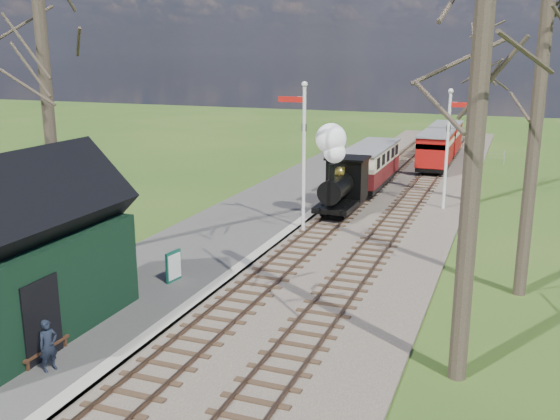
% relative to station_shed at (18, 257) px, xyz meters
% --- Properties ---
extents(distant_hills, '(114.40, 48.00, 22.02)m').
position_rel_station_shed_xyz_m(distant_hills, '(5.70, 60.38, -18.47)').
color(distant_hills, '#385B23').
rests_on(distant_hills, ground).
extents(ballast_bed, '(8.00, 60.00, 0.10)m').
position_rel_station_shed_xyz_m(ballast_bed, '(5.60, 18.00, -2.22)').
color(ballast_bed, brown).
rests_on(ballast_bed, ground).
extents(track_near, '(1.60, 60.00, 0.15)m').
position_rel_station_shed_xyz_m(track_near, '(4.30, 18.00, -2.17)').
color(track_near, brown).
rests_on(track_near, ground).
extents(track_far, '(1.60, 60.00, 0.15)m').
position_rel_station_shed_xyz_m(track_far, '(6.90, 18.00, -2.17)').
color(track_far, brown).
rests_on(track_far, ground).
extents(platform, '(5.00, 44.00, 0.20)m').
position_rel_station_shed_xyz_m(platform, '(0.80, 10.00, -2.17)').
color(platform, '#474442').
rests_on(platform, ground).
extents(coping_strip, '(0.40, 44.00, 0.21)m').
position_rel_station_shed_xyz_m(coping_strip, '(3.10, 10.00, -2.16)').
color(coping_strip, '#B2AD9E').
rests_on(coping_strip, ground).
extents(station_shed, '(3.25, 6.30, 4.78)m').
position_rel_station_shed_xyz_m(station_shed, '(0.00, 0.00, 0.00)').
color(station_shed, black).
rests_on(station_shed, platform).
extents(semaphore_near, '(1.22, 0.24, 6.22)m').
position_rel_station_shed_xyz_m(semaphore_near, '(3.53, 12.00, 1.35)').
color(semaphore_near, silver).
rests_on(semaphore_near, ground).
extents(semaphore_far, '(1.22, 0.24, 5.72)m').
position_rel_station_shed_xyz_m(semaphore_far, '(8.67, 18.00, 1.08)').
color(semaphore_far, silver).
rests_on(semaphore_far, ground).
extents(bare_trees, '(15.51, 22.39, 12.00)m').
position_rel_station_shed_xyz_m(bare_trees, '(5.63, 6.10, 2.94)').
color(bare_trees, '#382D23').
rests_on(bare_trees, ground).
extents(fence_line, '(12.60, 0.08, 1.00)m').
position_rel_station_shed_xyz_m(fence_line, '(4.60, 32.00, -1.72)').
color(fence_line, slate).
rests_on(fence_line, ground).
extents(locomotive, '(1.68, 3.93, 4.21)m').
position_rel_station_shed_xyz_m(locomotive, '(4.29, 15.14, -0.31)').
color(locomotive, black).
rests_on(locomotive, ground).
extents(coach, '(1.96, 6.73, 2.07)m').
position_rel_station_shed_xyz_m(coach, '(4.30, 21.20, -0.83)').
color(coach, black).
rests_on(coach, ground).
extents(red_carriage_a, '(1.88, 4.66, 1.98)m').
position_rel_station_shed_xyz_m(red_carriage_a, '(6.90, 27.71, -0.88)').
color(red_carriage_a, black).
rests_on(red_carriage_a, ground).
extents(red_carriage_b, '(1.88, 4.66, 1.98)m').
position_rel_station_shed_xyz_m(red_carriage_b, '(6.90, 33.21, -0.88)').
color(red_carriage_b, black).
rests_on(red_carriage_b, ground).
extents(sign_board, '(0.19, 0.69, 1.00)m').
position_rel_station_shed_xyz_m(sign_board, '(1.72, 4.68, -1.57)').
color(sign_board, '#104C3A').
rests_on(sign_board, platform).
extents(bench, '(0.46, 1.53, 0.87)m').
position_rel_station_shed_xyz_m(bench, '(1.26, -0.96, -1.66)').
color(bench, '#432718').
rests_on(bench, platform).
extents(person, '(0.44, 0.53, 1.24)m').
position_rel_station_shed_xyz_m(person, '(2.00, -1.40, -1.45)').
color(person, '#1A202F').
rests_on(person, platform).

